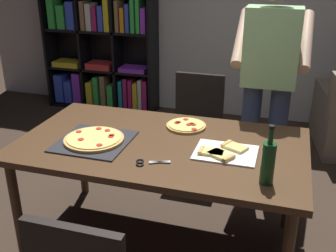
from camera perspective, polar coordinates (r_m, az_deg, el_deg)
name	(u,v)px	position (r m, az deg, el deg)	size (l,w,h in m)	color
ground_plane	(162,241)	(2.90, -0.89, -15.87)	(12.00, 12.00, 0.00)	#38281E
dining_table	(161,152)	(2.53, -0.99, -3.72)	(1.77, 1.00, 0.75)	#4C331E
chair_far_side	(196,121)	(3.47, 4.00, 0.74)	(0.42, 0.42, 0.90)	black
bookshelf	(102,36)	(5.12, -9.35, 12.36)	(1.40, 0.35, 1.95)	black
person_serving_pizza	(268,78)	(3.03, 13.99, 6.57)	(0.55, 0.54, 1.75)	#38476B
pepperoni_pizza_on_tray	(94,140)	(2.54, -10.38, -1.92)	(0.43, 0.43, 0.04)	#2D2D33
pizza_slices_on_towel	(224,152)	(2.38, 7.89, -3.66)	(0.36, 0.28, 0.03)	white
wine_bottle	(268,162)	(2.08, 13.92, -4.94)	(0.07, 0.07, 0.32)	#194723
kitchen_scissors	(147,162)	(2.26, -2.97, -5.15)	(0.20, 0.12, 0.01)	silver
second_pizza_plain	(186,126)	(2.72, 2.57, 0.06)	(0.27, 0.27, 0.03)	tan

